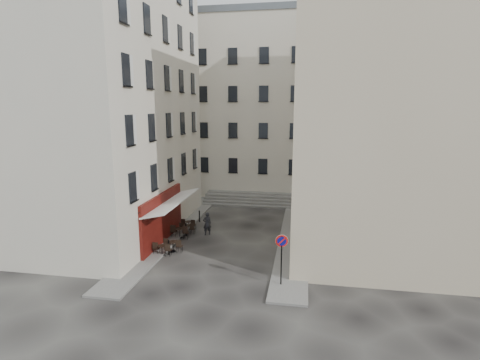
% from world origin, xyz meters
% --- Properties ---
extents(ground, '(90.00, 90.00, 0.00)m').
position_xyz_m(ground, '(0.00, 0.00, 0.00)').
color(ground, black).
rests_on(ground, ground).
extents(sidewalk_left, '(2.00, 22.00, 0.12)m').
position_xyz_m(sidewalk_left, '(-4.50, 4.00, 0.06)').
color(sidewalk_left, slate).
rests_on(sidewalk_left, ground).
extents(sidewalk_right, '(2.00, 18.00, 0.12)m').
position_xyz_m(sidewalk_right, '(4.50, 3.00, 0.06)').
color(sidewalk_right, slate).
rests_on(sidewalk_right, ground).
extents(building_left, '(12.20, 16.20, 20.60)m').
position_xyz_m(building_left, '(-10.50, 3.00, 10.31)').
color(building_left, beige).
rests_on(building_left, ground).
extents(building_right, '(12.20, 14.20, 18.60)m').
position_xyz_m(building_right, '(10.50, 3.50, 9.31)').
color(building_right, '#BFAD8E').
rests_on(building_right, ground).
extents(building_back, '(18.20, 10.20, 18.60)m').
position_xyz_m(building_back, '(-1.00, 19.00, 9.31)').
color(building_back, beige).
rests_on(building_back, ground).
extents(cafe_storefront, '(1.74, 7.30, 3.50)m').
position_xyz_m(cafe_storefront, '(-4.32, 1.00, 1.88)').
color(cafe_storefront, '#480D0A').
rests_on(cafe_storefront, ground).
extents(stone_steps, '(9.00, 3.15, 0.80)m').
position_xyz_m(stone_steps, '(0.00, 12.57, 0.40)').
color(stone_steps, slate).
rests_on(stone_steps, ground).
extents(bollard_near, '(0.12, 0.12, 0.98)m').
position_xyz_m(bollard_near, '(-3.25, -1.00, 0.53)').
color(bollard_near, black).
rests_on(bollard_near, ground).
extents(bollard_mid, '(0.12, 0.12, 0.98)m').
position_xyz_m(bollard_mid, '(-3.25, 2.50, 0.53)').
color(bollard_mid, black).
rests_on(bollard_mid, ground).
extents(bollard_far, '(0.12, 0.12, 0.98)m').
position_xyz_m(bollard_far, '(-3.25, 6.00, 0.53)').
color(bollard_far, black).
rests_on(bollard_far, ground).
extents(no_parking_sign, '(0.64, 0.15, 2.83)m').
position_xyz_m(no_parking_sign, '(4.09, -4.08, 2.01)').
color(no_parking_sign, black).
rests_on(no_parking_sign, ground).
extents(bistro_table_a, '(1.19, 0.56, 0.84)m').
position_xyz_m(bistro_table_a, '(-3.60, -1.22, 0.43)').
color(bistro_table_a, black).
rests_on(bistro_table_a, ground).
extents(bistro_table_b, '(1.24, 0.58, 0.87)m').
position_xyz_m(bistro_table_b, '(-3.12, -0.52, 0.45)').
color(bistro_table_b, black).
rests_on(bistro_table_b, ground).
extents(bistro_table_c, '(1.32, 0.62, 0.93)m').
position_xyz_m(bistro_table_c, '(-3.55, 2.02, 0.48)').
color(bistro_table_c, black).
rests_on(bistro_table_c, ground).
extents(bistro_table_d, '(1.18, 0.55, 0.83)m').
position_xyz_m(bistro_table_d, '(-3.32, 3.03, 0.42)').
color(bistro_table_d, black).
rests_on(bistro_table_d, ground).
extents(bistro_table_e, '(1.15, 0.54, 0.81)m').
position_xyz_m(bistro_table_e, '(-3.53, 3.99, 0.41)').
color(bistro_table_e, black).
rests_on(bistro_table_e, ground).
extents(pedestrian, '(0.75, 0.68, 1.71)m').
position_xyz_m(pedestrian, '(-1.81, 3.07, 0.86)').
color(pedestrian, black).
rests_on(pedestrian, ground).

